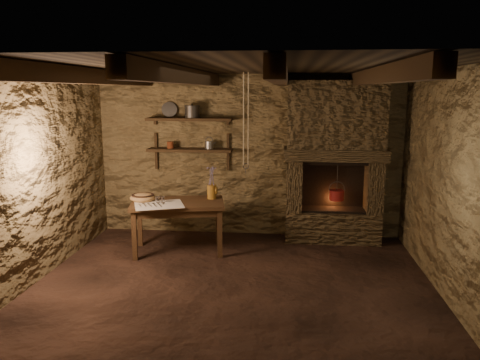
# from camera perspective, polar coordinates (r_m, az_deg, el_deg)

# --- Properties ---
(floor) EXTENTS (4.50, 4.50, 0.00)m
(floor) POSITION_cam_1_polar(r_m,az_deg,el_deg) (5.40, -0.90, -12.77)
(floor) COLOR black
(floor) RESTS_ON ground
(back_wall) EXTENTS (4.50, 0.04, 2.40)m
(back_wall) POSITION_cam_1_polar(r_m,az_deg,el_deg) (7.00, 1.02, 2.95)
(back_wall) COLOR brown
(back_wall) RESTS_ON floor
(front_wall) EXTENTS (4.50, 0.04, 2.40)m
(front_wall) POSITION_cam_1_polar(r_m,az_deg,el_deg) (3.12, -5.36, -7.18)
(front_wall) COLOR brown
(front_wall) RESTS_ON floor
(left_wall) EXTENTS (0.04, 4.00, 2.40)m
(left_wall) POSITION_cam_1_polar(r_m,az_deg,el_deg) (5.75, -23.80, 0.29)
(left_wall) COLOR brown
(left_wall) RESTS_ON floor
(right_wall) EXTENTS (0.04, 4.00, 2.40)m
(right_wall) POSITION_cam_1_polar(r_m,az_deg,el_deg) (5.27, 24.15, -0.63)
(right_wall) COLOR brown
(right_wall) RESTS_ON floor
(ceiling) EXTENTS (4.50, 4.00, 0.04)m
(ceiling) POSITION_cam_1_polar(r_m,az_deg,el_deg) (4.95, -0.98, 13.61)
(ceiling) COLOR black
(ceiling) RESTS_ON back_wall
(beam_far_left) EXTENTS (0.14, 3.95, 0.16)m
(beam_far_left) POSITION_cam_1_polar(r_m,az_deg,el_deg) (5.34, -17.55, 11.95)
(beam_far_left) COLOR black
(beam_far_left) RESTS_ON ceiling
(beam_mid_left) EXTENTS (0.14, 3.95, 0.16)m
(beam_mid_left) POSITION_cam_1_polar(r_m,az_deg,el_deg) (5.03, -6.78, 12.46)
(beam_mid_left) COLOR black
(beam_mid_left) RESTS_ON ceiling
(beam_mid_right) EXTENTS (0.14, 3.95, 0.16)m
(beam_mid_right) POSITION_cam_1_polar(r_m,az_deg,el_deg) (4.91, 4.96, 12.54)
(beam_mid_right) COLOR black
(beam_mid_right) RESTS_ON ceiling
(beam_far_right) EXTENTS (0.14, 3.95, 0.16)m
(beam_far_right) POSITION_cam_1_polar(r_m,az_deg,el_deg) (4.99, 16.78, 12.10)
(beam_far_right) COLOR black
(beam_far_right) RESTS_ON ceiling
(shelf_lower) EXTENTS (1.25, 0.30, 0.04)m
(shelf_lower) POSITION_cam_1_polar(r_m,az_deg,el_deg) (6.95, -6.11, 3.67)
(shelf_lower) COLOR black
(shelf_lower) RESTS_ON back_wall
(shelf_upper) EXTENTS (1.25, 0.30, 0.04)m
(shelf_upper) POSITION_cam_1_polar(r_m,az_deg,el_deg) (6.91, -6.18, 7.38)
(shelf_upper) COLOR black
(shelf_upper) RESTS_ON back_wall
(hearth) EXTENTS (1.43, 0.51, 2.30)m
(hearth) POSITION_cam_1_polar(r_m,az_deg,el_deg) (6.77, 11.45, 2.70)
(hearth) COLOR #3C2F1E
(hearth) RESTS_ON floor
(work_table) EXTENTS (1.33, 0.92, 0.70)m
(work_table) POSITION_cam_1_polar(r_m,az_deg,el_deg) (6.41, -7.54, -5.42)
(work_table) COLOR black
(work_table) RESTS_ON floor
(linen_cloth) EXTENTS (0.75, 0.68, 0.01)m
(linen_cloth) POSITION_cam_1_polar(r_m,az_deg,el_deg) (6.16, -9.85, -3.01)
(linen_cloth) COLOR white
(linen_cloth) RESTS_ON work_table
(pewter_cutlery_row) EXTENTS (0.55, 0.37, 0.01)m
(pewter_cutlery_row) POSITION_cam_1_polar(r_m,az_deg,el_deg) (6.14, -9.90, -2.96)
(pewter_cutlery_row) COLOR gray
(pewter_cutlery_row) RESTS_ON linen_cloth
(drinking_glasses) EXTENTS (0.20, 0.06, 0.08)m
(drinking_glasses) POSITION_cam_1_polar(r_m,az_deg,el_deg) (6.26, -9.40, -2.37)
(drinking_glasses) COLOR silver
(drinking_glasses) RESTS_ON linen_cloth
(stoneware_jug) EXTENTS (0.15, 0.15, 0.45)m
(stoneware_jug) POSITION_cam_1_polar(r_m,az_deg,el_deg) (6.41, -3.44, -0.62)
(stoneware_jug) COLOR #8B5C1B
(stoneware_jug) RESTS_ON work_table
(wooden_bowl) EXTENTS (0.46, 0.46, 0.12)m
(wooden_bowl) POSITION_cam_1_polar(r_m,az_deg,el_deg) (6.44, -11.74, -2.13)
(wooden_bowl) COLOR olive
(wooden_bowl) RESTS_ON work_table
(iron_stockpot) EXTENTS (0.28, 0.28, 0.16)m
(iron_stockpot) POSITION_cam_1_polar(r_m,az_deg,el_deg) (6.90, -5.84, 8.21)
(iron_stockpot) COLOR #32302D
(iron_stockpot) RESTS_ON shelf_upper
(tin_pan) EXTENTS (0.24, 0.15, 0.23)m
(tin_pan) POSITION_cam_1_polar(r_m,az_deg,el_deg) (7.08, -8.60, 8.48)
(tin_pan) COLOR gray
(tin_pan) RESTS_ON shelf_upper
(small_kettle) EXTENTS (0.19, 0.16, 0.17)m
(small_kettle) POSITION_cam_1_polar(r_m,az_deg,el_deg) (6.89, -3.78, 4.28)
(small_kettle) COLOR gray
(small_kettle) RESTS_ON shelf_lower
(rusty_tin) EXTENTS (0.12, 0.12, 0.10)m
(rusty_tin) POSITION_cam_1_polar(r_m,az_deg,el_deg) (7.01, -8.49, 4.25)
(rusty_tin) COLOR #522110
(rusty_tin) RESTS_ON shelf_lower
(red_pot) EXTENTS (0.24, 0.24, 0.54)m
(red_pot) POSITION_cam_1_polar(r_m,az_deg,el_deg) (6.82, 11.71, -1.72)
(red_pot) COLOR maroon
(red_pot) RESTS_ON hearth
(hanging_ropes) EXTENTS (0.08, 0.08, 1.20)m
(hanging_ropes) POSITION_cam_1_polar(r_m,az_deg,el_deg) (5.99, 0.73, 7.39)
(hanging_ropes) COLOR #C1B288
(hanging_ropes) RESTS_ON ceiling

